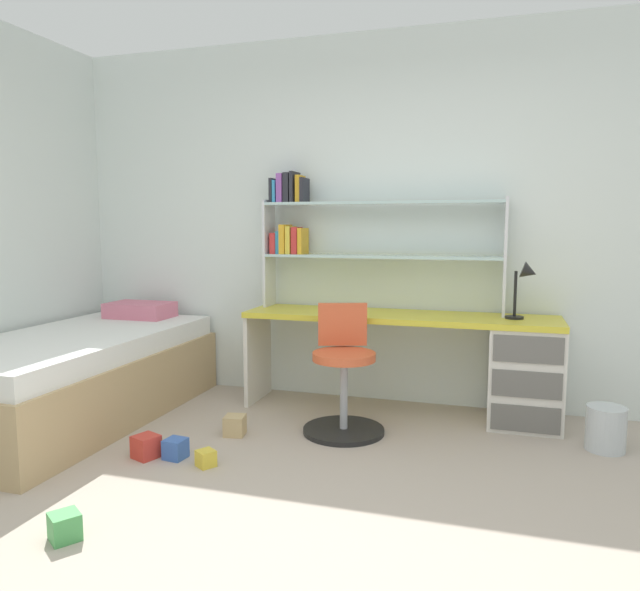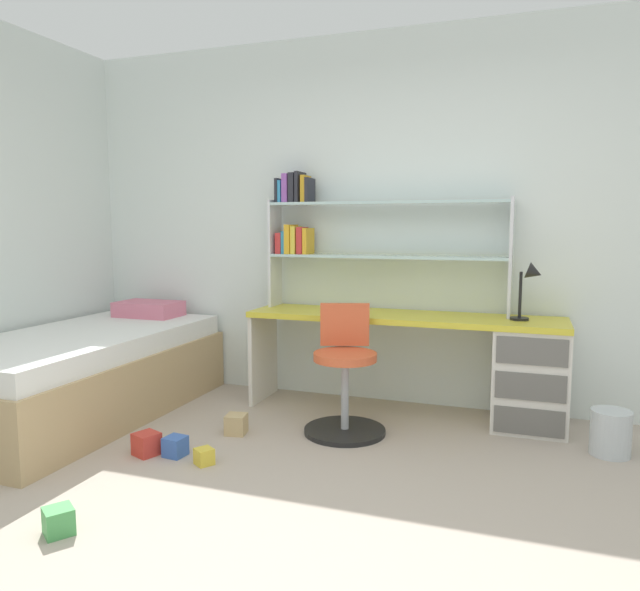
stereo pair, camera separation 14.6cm
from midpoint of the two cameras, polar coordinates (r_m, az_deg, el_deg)
name	(u,v)px [view 1 (the left image)]	position (r m, az deg, el deg)	size (l,w,h in m)	color
ground_plane	(297,555)	(2.60, -4.05, -23.88)	(6.12, 5.40, 0.02)	#B2A393
room_shell	(176,220)	(3.85, -14.90, 7.14)	(6.12, 5.40, 2.71)	silver
desk	(483,361)	(4.11, 14.61, -6.20)	(2.16, 0.51, 0.71)	gold
bookshelf_hutch	(344,228)	(4.31, 1.35, 6.53)	(1.74, 0.22, 1.01)	silver
desk_lamp	(526,281)	(4.00, 18.36, 1.32)	(0.20, 0.17, 0.38)	black
swivel_chair	(344,382)	(3.79, 1.18, -8.38)	(0.52, 0.52, 0.81)	black
bed_platform	(75,376)	(4.41, -23.56, -7.22)	(1.07, 2.09, 0.70)	tan
waste_bin	(606,428)	(3.88, 25.02, -11.62)	(0.22, 0.22, 0.26)	silver
toy_block_natural_0	(235,425)	(3.84, -9.38, -12.34)	(0.12, 0.12, 0.12)	tan
toy_block_yellow_1	(206,458)	(3.42, -12.27, -15.20)	(0.09, 0.09, 0.09)	gold
toy_block_blue_2	(176,449)	(3.56, -15.04, -14.18)	(0.11, 0.11, 0.11)	#3860B7
toy_block_green_3	(65,527)	(2.89, -24.96, -19.68)	(0.12, 0.12, 0.12)	#479E51
toy_block_red_4	(146,447)	(3.61, -17.68, -13.81)	(0.13, 0.13, 0.13)	red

